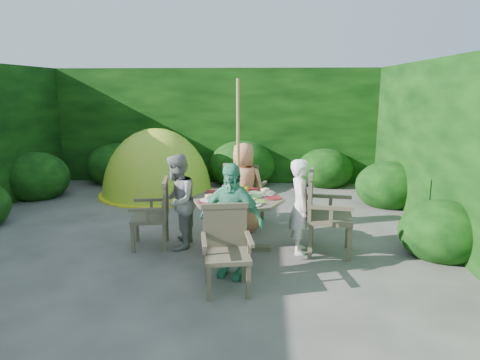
# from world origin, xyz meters

# --- Properties ---
(ground) EXTENTS (60.00, 60.00, 0.00)m
(ground) POSITION_xyz_m (0.00, 0.00, 0.00)
(ground) COLOR #43413C
(ground) RESTS_ON ground
(hedge_enclosure) EXTENTS (9.00, 9.00, 2.50)m
(hedge_enclosure) POSITION_xyz_m (0.00, 1.33, 1.25)
(hedge_enclosure) COLOR black
(hedge_enclosure) RESTS_ON ground
(patio_table) EXTENTS (1.25, 1.25, 0.85)m
(patio_table) POSITION_xyz_m (0.77, -0.54, 0.59)
(patio_table) COLOR #433B2B
(patio_table) RESTS_ON ground
(parasol_pole) EXTENTS (0.05, 0.05, 2.20)m
(parasol_pole) POSITION_xyz_m (0.77, -0.54, 1.10)
(parasol_pole) COLOR olive
(parasol_pole) RESTS_ON ground
(garden_chair_right) EXTENTS (0.62, 0.68, 1.02)m
(garden_chair_right) POSITION_xyz_m (1.86, -0.57, 0.55)
(garden_chair_right) COLOR #433B2B
(garden_chair_right) RESTS_ON ground
(garden_chair_left) EXTENTS (0.54, 0.59, 0.88)m
(garden_chair_left) POSITION_xyz_m (-0.33, -0.49, 0.47)
(garden_chair_left) COLOR #433B2B
(garden_chair_left) RESTS_ON ground
(garden_chair_back) EXTENTS (0.67, 0.63, 0.93)m
(garden_chair_back) POSITION_xyz_m (0.79, 0.56, 0.50)
(garden_chair_back) COLOR #433B2B
(garden_chair_back) RESTS_ON ground
(garden_chair_front) EXTENTS (0.59, 0.54, 0.86)m
(garden_chair_front) POSITION_xyz_m (0.72, -1.65, 0.46)
(garden_chair_front) COLOR #433B2B
(garden_chair_front) RESTS_ON ground
(child_right) EXTENTS (0.30, 0.45, 1.22)m
(child_right) POSITION_xyz_m (1.57, -0.57, 0.61)
(child_right) COLOR white
(child_right) RESTS_ON ground
(child_left) EXTENTS (0.49, 0.62, 1.26)m
(child_left) POSITION_xyz_m (-0.03, -0.51, 0.63)
(child_left) COLOR gray
(child_left) RESTS_ON ground
(child_back) EXTENTS (0.71, 0.53, 1.31)m
(child_back) POSITION_xyz_m (0.80, 0.26, 0.66)
(child_back) COLOR #DE845B
(child_back) RESTS_ON ground
(child_front) EXTENTS (0.82, 0.57, 1.30)m
(child_front) POSITION_xyz_m (0.74, -1.34, 0.65)
(child_front) COLOR #45A17B
(child_front) RESTS_ON ground
(dome_tent) EXTENTS (2.47, 2.47, 2.62)m
(dome_tent) POSITION_xyz_m (-1.05, 2.39, 0.00)
(dome_tent) COLOR #A3D529
(dome_tent) RESTS_ON ground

